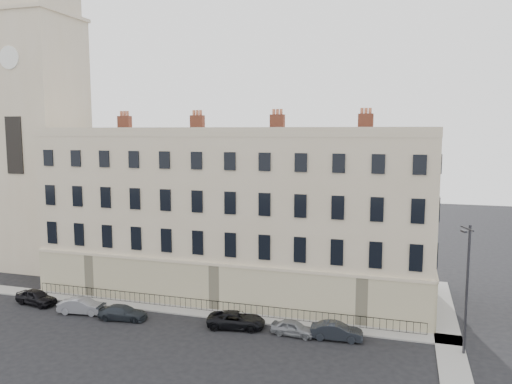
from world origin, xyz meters
TOP-DOWN VIEW (x-y plane):
  - ground at (0.00, 0.00)m, footprint 160.00×160.00m
  - terrace at (-5.97, 11.97)m, footprint 36.22×12.22m
  - church_tower at (-30.00, 14.00)m, footprint 8.00×8.13m
  - pavement_terrace at (-10.00, 5.00)m, footprint 48.00×2.00m
  - pavement_east_return at (13.00, 8.00)m, footprint 2.00×24.00m
  - railings at (-6.00, 5.40)m, footprint 35.00×0.04m
  - car_a at (-21.84, 2.64)m, footprint 4.23×2.25m
  - car_b at (-16.54, 1.95)m, footprint 4.16×1.95m
  - car_c at (-12.45, 1.74)m, footprint 4.24×2.19m
  - car_d at (-2.92, 2.82)m, footprint 4.87×2.82m
  - car_e at (1.74, 2.66)m, footprint 3.52×1.65m
  - car_f at (4.99, 2.84)m, footprint 3.97×1.60m
  - streetlamp at (13.77, 2.70)m, footprint 0.84×1.91m

SIDE VIEW (x-z plane):
  - ground at x=0.00m, z-range 0.00..0.00m
  - pavement_terrace at x=-10.00m, z-range 0.00..0.12m
  - pavement_east_return at x=13.00m, z-range 0.00..0.12m
  - railings at x=-6.00m, z-range 0.07..1.03m
  - car_e at x=1.74m, z-range 0.00..1.17m
  - car_c at x=-12.45m, z-range 0.00..1.18m
  - car_d at x=-2.92m, z-range 0.00..1.28m
  - car_f at x=4.99m, z-range 0.00..1.28m
  - car_b at x=-16.54m, z-range 0.00..1.32m
  - car_a at x=-21.84m, z-range 0.00..1.37m
  - streetlamp at x=13.77m, z-range 0.50..9.69m
  - terrace at x=-5.97m, z-range -1.00..16.00m
  - church_tower at x=-30.00m, z-range -3.34..40.66m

